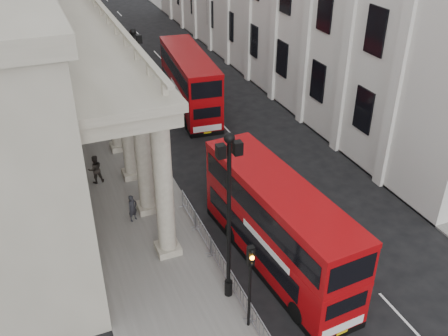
# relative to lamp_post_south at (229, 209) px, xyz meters

# --- Properties ---
(sidewalk_west) EXTENTS (6.00, 140.00, 0.12)m
(sidewalk_west) POSITION_rel_lamp_post_south_xyz_m (-2.40, 26.00, -4.85)
(sidewalk_west) COLOR slate
(sidewalk_west) RESTS_ON ground
(sidewalk_east) EXTENTS (3.00, 140.00, 0.12)m
(sidewalk_east) POSITION_rel_lamp_post_south_xyz_m (14.10, 26.00, -4.85)
(sidewalk_east) COLOR slate
(sidewalk_east) RESTS_ON ground
(kerb) EXTENTS (0.20, 140.00, 0.14)m
(kerb) POSITION_rel_lamp_post_south_xyz_m (0.55, 26.00, -4.84)
(kerb) COLOR slate
(kerb) RESTS_ON ground
(lamp_post_south) EXTENTS (1.05, 0.44, 8.32)m
(lamp_post_south) POSITION_rel_lamp_post_south_xyz_m (0.00, 0.00, 0.00)
(lamp_post_south) COLOR black
(lamp_post_south) RESTS_ON sidewalk_west
(lamp_post_mid) EXTENTS (1.05, 0.44, 8.32)m
(lamp_post_mid) POSITION_rel_lamp_post_south_xyz_m (0.00, 16.00, 0.00)
(lamp_post_mid) COLOR black
(lamp_post_mid) RESTS_ON sidewalk_west
(lamp_post_north) EXTENTS (1.05, 0.44, 8.32)m
(lamp_post_north) POSITION_rel_lamp_post_south_xyz_m (0.00, 32.00, 0.00)
(lamp_post_north) COLOR black
(lamp_post_north) RESTS_ON sidewalk_west
(traffic_light) EXTENTS (0.28, 0.33, 4.30)m
(traffic_light) POSITION_rel_lamp_post_south_xyz_m (0.10, -2.02, -1.80)
(traffic_light) COLOR black
(traffic_light) RESTS_ON sidewalk_west
(crowd_barriers) EXTENTS (0.50, 18.75, 1.10)m
(crowd_barriers) POSITION_rel_lamp_post_south_xyz_m (0.25, -1.77, -4.24)
(crowd_barriers) COLOR gray
(crowd_barriers) RESTS_ON sidewalk_west
(bus_near) EXTENTS (3.40, 10.89, 4.63)m
(bus_near) POSITION_rel_lamp_post_south_xyz_m (3.08, 1.30, -2.49)
(bus_near) COLOR #9B070B
(bus_near) RESTS_ON ground
(bus_far) EXTENTS (3.59, 11.07, 4.69)m
(bus_far) POSITION_rel_lamp_post_south_xyz_m (5.29, 21.06, -2.46)
(bus_far) COLOR #8E060A
(bus_far) RESTS_ON ground
(pedestrian_a) EXTENTS (0.70, 0.63, 1.61)m
(pedestrian_a) POSITION_rel_lamp_post_south_xyz_m (-2.72, 7.31, -3.99)
(pedestrian_a) COLOR black
(pedestrian_a) RESTS_ON sidewalk_west
(pedestrian_b) EXTENTS (0.97, 0.79, 1.87)m
(pedestrian_b) POSITION_rel_lamp_post_south_xyz_m (-3.95, 12.12, -3.86)
(pedestrian_b) COLOR #282420
(pedestrian_b) RESTS_ON sidewalk_west
(pedestrian_c) EXTENTS (0.94, 0.86, 1.61)m
(pedestrian_c) POSITION_rel_lamp_post_south_xyz_m (-1.06, 17.00, -3.99)
(pedestrian_c) COLOR black
(pedestrian_c) RESTS_ON sidewalk_west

